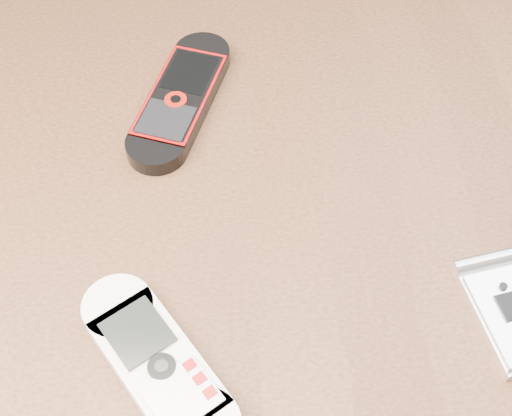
% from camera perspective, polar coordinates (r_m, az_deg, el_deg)
% --- Properties ---
extents(table, '(1.20, 0.80, 0.75)m').
position_cam_1_polar(table, '(0.60, -0.48, -6.54)').
color(table, black).
rests_on(table, ground).
extents(nokia_white, '(0.12, 0.14, 0.02)m').
position_cam_1_polar(nokia_white, '(0.45, -7.82, -12.36)').
color(nokia_white, white).
rests_on(nokia_white, table).
extents(nokia_black_red, '(0.10, 0.16, 0.02)m').
position_cam_1_polar(nokia_black_red, '(0.58, -6.05, 8.71)').
color(nokia_black_red, black).
rests_on(nokia_black_red, table).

